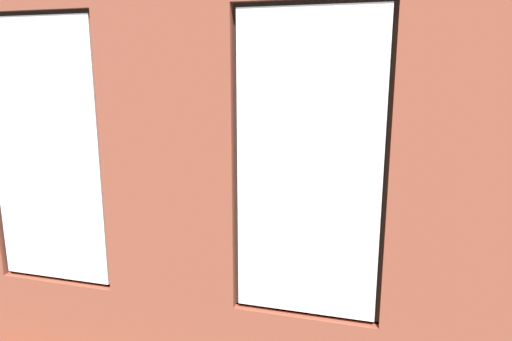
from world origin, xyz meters
name	(u,v)px	position (x,y,z in m)	size (l,w,h in m)	color
ground_plane	(261,261)	(0.00, 0.00, -0.05)	(6.44, 5.60, 0.10)	brown
brick_wall_with_windows	(170,191)	(0.00, 2.42, 1.48)	(5.84, 0.30, 3.03)	brown
white_wall_right	(45,130)	(2.87, 0.20, 1.52)	(0.10, 4.60, 3.03)	white
couch_by_window	(199,299)	(0.09, 1.77, 0.33)	(2.04, 0.87, 0.80)	black
couch_left	(456,257)	(-2.22, 0.20, 0.33)	(0.95, 1.82, 0.80)	black
coffee_table	(271,233)	(-0.16, 0.16, 0.39)	(1.36, 0.88, 0.44)	olive
cup_ceramic	(259,220)	(0.01, 0.05, 0.49)	(0.09, 0.09, 0.11)	#B23D38
candle_jar	(271,224)	(-0.16, 0.16, 0.50)	(0.08, 0.08, 0.12)	#B7333D
table_plant_small	(304,218)	(-0.54, 0.01, 0.56)	(0.15, 0.15, 0.23)	brown
remote_gray	(276,232)	(-0.26, 0.29, 0.45)	(0.05, 0.17, 0.02)	#59595B
media_console	(77,224)	(2.57, 0.11, 0.24)	(1.17, 0.42, 0.47)	black
tv_flatscreen	(74,183)	(2.57, 0.11, 0.80)	(0.94, 0.20, 0.65)	black
potted_plant_between_couches	(374,247)	(-1.36, 1.72, 0.95)	(0.99, 0.93, 1.41)	brown
potted_plant_beside_window_right	(17,249)	(1.88, 1.87, 0.64)	(1.13, 1.00, 1.24)	#47423D
potted_plant_by_left_couch	(411,217)	(-1.82, -1.14, 0.33)	(0.24, 0.24, 0.48)	gray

